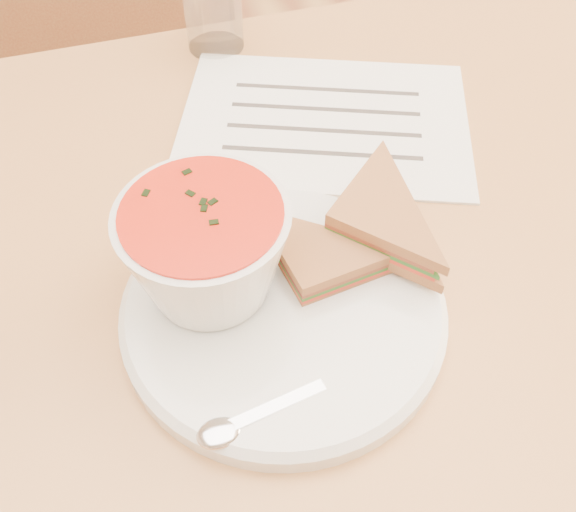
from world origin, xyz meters
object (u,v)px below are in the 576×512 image
object	(u,v)px
dining_table	(291,409)
chair_far	(163,158)
plate	(283,311)
soup_bowl	(207,254)

from	to	relation	value
dining_table	chair_far	xyz separation A→B (m)	(-0.08, 0.47, 0.08)
dining_table	plate	size ratio (longest dim) A/B	3.88
dining_table	plate	distance (m)	0.40
dining_table	soup_bowl	xyz separation A→B (m)	(-0.09, -0.06, 0.44)
chair_far	soup_bowl	distance (m)	0.64
dining_table	chair_far	size ratio (longest dim) A/B	1.10
plate	soup_bowl	xyz separation A→B (m)	(-0.05, 0.03, 0.05)
dining_table	plate	bearing A→B (deg)	-111.89
chair_far	soup_bowl	xyz separation A→B (m)	(-0.01, -0.53, 0.36)
plate	soup_bowl	world-z (taller)	soup_bowl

